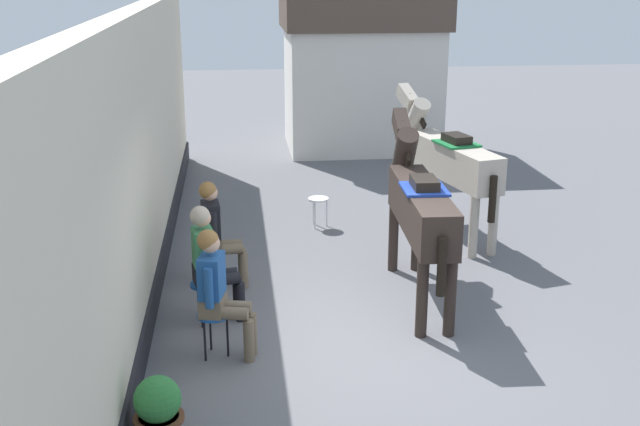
% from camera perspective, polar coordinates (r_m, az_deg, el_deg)
% --- Properties ---
extents(ground_plane, '(40.00, 40.00, 0.00)m').
position_cam_1_polar(ground_plane, '(11.37, 0.99, -2.21)').
color(ground_plane, slate).
extents(pub_facade_wall, '(0.34, 14.00, 3.40)m').
position_cam_1_polar(pub_facade_wall, '(9.46, -13.26, 2.92)').
color(pub_facade_wall, beige).
rests_on(pub_facade_wall, ground_plane).
extents(distant_cottage, '(3.40, 2.60, 3.50)m').
position_cam_1_polar(distant_cottage, '(17.14, 3.06, 10.77)').
color(distant_cottage, silver).
rests_on(distant_cottage, ground_plane).
extents(seated_visitor_near, '(0.61, 0.48, 1.39)m').
position_cam_1_polar(seated_visitor_near, '(7.94, -7.51, -5.45)').
color(seated_visitor_near, '#194C99').
rests_on(seated_visitor_near, ground_plane).
extents(seated_visitor_middle, '(0.61, 0.48, 1.39)m').
position_cam_1_polar(seated_visitor_middle, '(8.72, -8.14, -3.30)').
color(seated_visitor_middle, '#194C99').
rests_on(seated_visitor_middle, ground_plane).
extents(seated_visitor_far, '(0.61, 0.49, 1.39)m').
position_cam_1_polar(seated_visitor_far, '(9.65, -7.65, -1.18)').
color(seated_visitor_far, '#194C99').
rests_on(seated_visitor_far, ground_plane).
extents(saddled_horse_near, '(0.53, 3.00, 2.06)m').
position_cam_1_polar(saddled_horse_near, '(9.28, 7.34, 0.53)').
color(saddled_horse_near, '#2D231E').
rests_on(saddled_horse_near, ground_plane).
extents(saddled_horse_far, '(0.98, 2.95, 2.06)m').
position_cam_1_polar(saddled_horse_far, '(11.65, 9.39, 4.00)').
color(saddled_horse_far, '#B2A899').
rests_on(saddled_horse_far, ground_plane).
extents(flower_planter_near, '(0.43, 0.43, 0.64)m').
position_cam_1_polar(flower_planter_near, '(6.82, -11.84, -14.06)').
color(flower_planter_near, brown).
rests_on(flower_planter_near, ground_plane).
extents(spare_stool_white, '(0.32, 0.32, 0.46)m').
position_cam_1_polar(spare_stool_white, '(11.96, -0.12, 0.84)').
color(spare_stool_white, white).
rests_on(spare_stool_white, ground_plane).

